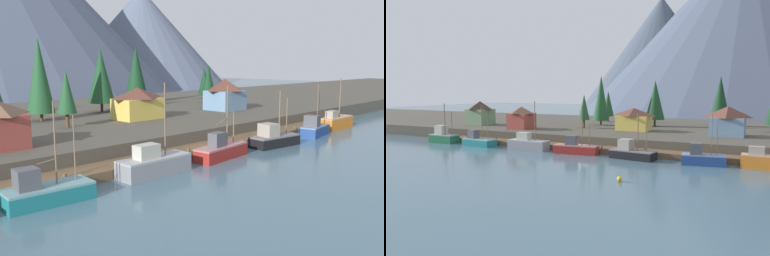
% 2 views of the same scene
% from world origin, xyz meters
% --- Properties ---
extents(ground_plane, '(400.00, 400.00, 1.00)m').
position_xyz_m(ground_plane, '(0.00, 20.00, -0.50)').
color(ground_plane, '#476675').
extents(dock, '(80.00, 4.00, 1.60)m').
position_xyz_m(dock, '(0.00, 1.99, 0.50)').
color(dock, brown).
rests_on(dock, ground_plane).
extents(shoreline_bank, '(400.00, 56.00, 2.50)m').
position_xyz_m(shoreline_bank, '(0.00, 32.00, 1.25)').
color(shoreline_bank, '#4C473D').
rests_on(shoreline_bank, ground_plane).
extents(mountain_east_peak, '(84.50, 84.50, 47.02)m').
position_xyz_m(mountain_east_peak, '(96.44, 132.30, 23.51)').
color(mountain_east_peak, slate).
rests_on(mountain_east_peak, ground_plane).
extents(fishing_boat_teal, '(7.47, 3.59, 8.50)m').
position_xyz_m(fishing_boat_teal, '(-22.95, -1.93, 1.00)').
color(fishing_boat_teal, '#196B70').
rests_on(fishing_boat_teal, ground_plane).
extents(fishing_boat_grey, '(8.19, 2.75, 9.51)m').
position_xyz_m(fishing_boat_grey, '(-10.88, -1.51, 1.17)').
color(fishing_boat_grey, gray).
rests_on(fishing_boat_grey, ground_plane).
extents(fishing_boat_red, '(8.38, 3.15, 8.76)m').
position_xyz_m(fishing_boat_red, '(-0.35, -1.71, 1.06)').
color(fishing_boat_red, maroon).
rests_on(fishing_boat_red, ground_plane).
extents(fishing_boat_black, '(7.97, 3.88, 7.70)m').
position_xyz_m(fishing_boat_black, '(10.49, -2.07, 1.12)').
color(fishing_boat_black, black).
rests_on(fishing_boat_black, ground_plane).
extents(fishing_boat_blue, '(6.88, 3.66, 8.03)m').
position_xyz_m(fishing_boat_blue, '(21.97, -2.01, 1.15)').
color(fishing_boat_blue, navy).
rests_on(fishing_boat_blue, ground_plane).
extents(fishing_boat_orange, '(8.19, 2.27, 8.80)m').
position_xyz_m(fishing_boat_orange, '(31.41, -1.25, 1.21)').
color(fishing_boat_orange, '#CC6B1E').
rests_on(fishing_boat_orange, ground_plane).
extents(house_blue, '(6.70, 5.92, 5.92)m').
position_xyz_m(house_blue, '(23.55, 17.64, 5.53)').
color(house_blue, '#6689A8').
rests_on(house_blue, shoreline_bank).
extents(house_yellow, '(7.41, 5.25, 5.08)m').
position_xyz_m(house_yellow, '(3.59, 19.23, 5.10)').
color(house_yellow, gold).
rests_on(house_yellow, shoreline_bank).
extents(conifer_near_left, '(4.86, 4.86, 11.48)m').
position_xyz_m(conifer_near_left, '(4.98, 31.47, 9.08)').
color(conifer_near_left, '#4C3823').
rests_on(conifer_near_left, shoreline_bank).
extents(conifer_near_right, '(2.72, 2.72, 8.04)m').
position_xyz_m(conifer_near_right, '(-8.87, 19.24, 7.47)').
color(conifer_near_right, '#4C3823').
rests_on(conifer_near_right, shoreline_bank).
extents(conifer_mid_left, '(4.95, 4.95, 12.59)m').
position_xyz_m(conifer_mid_left, '(19.43, 39.56, 9.55)').
color(conifer_mid_left, '#4C3823').
rests_on(conifer_mid_left, shoreline_bank).
extents(conifer_mid_right, '(2.99, 2.99, 7.70)m').
position_xyz_m(conifer_mid_right, '(39.27, 37.47, 6.84)').
color(conifer_mid_right, '#4C3823').
rests_on(conifer_mid_right, shoreline_bank).
extents(conifer_back_left, '(3.34, 3.34, 8.48)m').
position_xyz_m(conifer_back_left, '(31.60, 29.18, 7.54)').
color(conifer_back_left, '#4C3823').
rests_on(conifer_back_left, shoreline_bank).
extents(conifer_back_right, '(4.20, 4.20, 12.83)m').
position_xyz_m(conifer_back_right, '(-8.34, 28.11, 9.54)').
color(conifer_back_right, '#4C3823').
rests_on(conifer_back_right, shoreline_bank).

